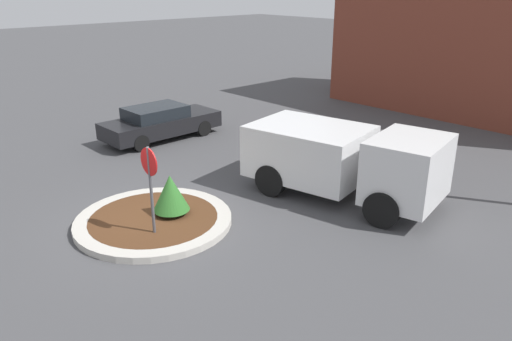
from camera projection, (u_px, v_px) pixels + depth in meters
The scene contains 7 objects.
ground_plane at pixel (154, 223), 12.53m from camera, with size 120.00×120.00×0.00m, color #474749.
traffic_island at pixel (154, 220), 12.50m from camera, with size 3.91×3.91×0.17m.
stop_sign at pixel (150, 177), 11.25m from camera, with size 0.66×0.07×2.27m.
island_shrub at pixel (171, 193), 12.48m from camera, with size 0.92×0.92×1.04m.
utility_truck at pixel (342, 158), 13.72m from camera, with size 5.67×3.32×2.04m.
storefront_building at pixel (495, 32), 22.03m from camera, with size 13.28×6.07×7.20m.
parked_sedan_black at pixel (160, 122), 19.01m from camera, with size 1.80×4.55×1.30m.
Camera 1 is at (9.99, -5.75, 5.71)m, focal length 35.00 mm.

